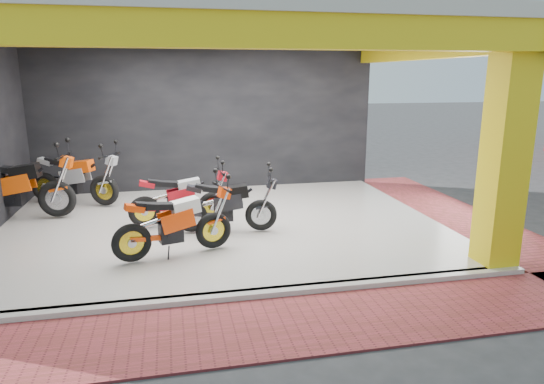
% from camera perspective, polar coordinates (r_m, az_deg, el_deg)
% --- Properties ---
extents(ground, '(80.00, 80.00, 0.00)m').
position_cam_1_polar(ground, '(7.32, -4.13, -8.98)').
color(ground, '#2D2D30').
rests_on(ground, ground).
extents(showroom_floor, '(8.00, 6.00, 0.10)m').
position_cam_1_polar(showroom_floor, '(9.17, -5.87, -3.97)').
color(showroom_floor, silver).
rests_on(showroom_floor, ground).
extents(showroom_ceiling, '(8.40, 6.40, 0.20)m').
position_cam_1_polar(showroom_ceiling, '(8.79, -6.46, 18.69)').
color(showroom_ceiling, beige).
rests_on(showroom_ceiling, corner_column).
extents(back_wall, '(8.20, 0.20, 3.50)m').
position_cam_1_polar(back_wall, '(11.88, -7.73, 8.37)').
color(back_wall, black).
rests_on(back_wall, ground).
extents(corner_column, '(0.50, 0.50, 3.50)m').
position_cam_1_polar(corner_column, '(7.62, 25.76, 4.28)').
color(corner_column, yellow).
rests_on(corner_column, ground).
extents(header_beam_front, '(8.40, 0.30, 0.40)m').
position_cam_1_polar(header_beam_front, '(5.79, -3.26, 18.45)').
color(header_beam_front, yellow).
rests_on(header_beam_front, corner_column).
extents(header_beam_right, '(0.30, 6.40, 0.40)m').
position_cam_1_polar(header_beam_right, '(10.00, 18.02, 15.79)').
color(header_beam_right, yellow).
rests_on(header_beam_right, corner_column).
extents(floor_kerb, '(8.00, 0.20, 0.10)m').
position_cam_1_polar(floor_kerb, '(6.38, -2.83, -12.03)').
color(floor_kerb, silver).
rests_on(floor_kerb, ground).
extents(paver_front, '(9.00, 1.40, 0.03)m').
position_cam_1_polar(paver_front, '(5.71, -1.52, -15.67)').
color(paver_front, '#983137').
rests_on(paver_front, ground).
extents(paver_right, '(1.40, 7.00, 0.03)m').
position_cam_1_polar(paver_right, '(10.77, 20.45, -2.31)').
color(paver_right, '#983137').
rests_on(paver_right, ground).
extents(moto_hero, '(2.09, 1.22, 1.20)m').
position_cam_1_polar(moto_hero, '(7.66, -6.96, -2.47)').
color(moto_hero, '#FF430A').
rests_on(moto_hero, showroom_floor).
extents(moto_row_a, '(1.96, 0.84, 1.17)m').
position_cam_1_polar(moto_row_a, '(9.07, -7.02, -0.04)').
color(moto_row_a, red).
rests_on(moto_row_a, showroom_floor).
extents(moto_row_b, '(1.96, 0.95, 1.15)m').
position_cam_1_polar(moto_row_b, '(8.49, -1.31, -0.95)').
color(moto_row_b, black).
rests_on(moto_row_b, showroom_floor).
extents(moto_row_c, '(2.30, 1.60, 1.32)m').
position_cam_1_polar(moto_row_c, '(10.71, -19.24, 1.82)').
color(moto_row_c, '#96989D').
rests_on(moto_row_c, showroom_floor).
extents(moto_row_d, '(2.47, 1.14, 1.46)m').
position_cam_1_polar(moto_row_d, '(10.15, -24.14, 1.16)').
color(moto_row_d, '#F8510A').
rests_on(moto_row_d, showroom_floor).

